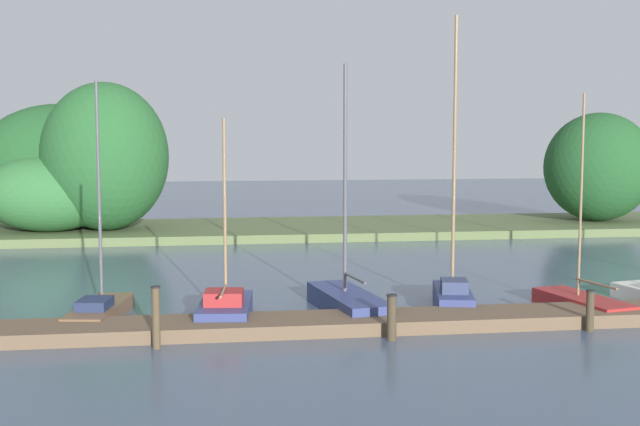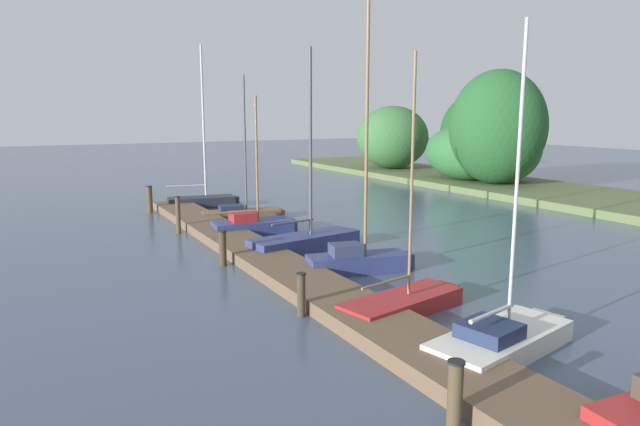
{
  "view_description": "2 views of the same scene",
  "coord_description": "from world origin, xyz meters",
  "px_view_note": "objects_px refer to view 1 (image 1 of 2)",
  "views": [
    {
      "loc": [
        -7.2,
        -6.52,
        5.12
      ],
      "look_at": [
        -3.82,
        17.05,
        2.76
      ],
      "focal_mm": 46.05,
      "sensor_mm": 36.0,
      "label": 1
    },
    {
      "loc": [
        14.2,
        7.29,
        4.82
      ],
      "look_at": [
        -0.36,
        15.12,
        1.88
      ],
      "focal_mm": 31.65,
      "sensor_mm": 36.0,
      "label": 2
    }
  ],
  "objects_px": {
    "sailboat_5": "(580,301)",
    "mooring_piling_1": "(156,317)",
    "sailboat_3": "(346,299)",
    "mooring_piling_2": "(392,317)",
    "sailboat_1": "(100,307)",
    "sailboat_2": "(225,308)",
    "sailboat_4": "(453,291)",
    "mooring_piling_3": "(590,310)"
  },
  "relations": [
    {
      "from": "mooring_piling_2",
      "to": "mooring_piling_3",
      "type": "relative_size",
      "value": 1.06
    },
    {
      "from": "sailboat_4",
      "to": "mooring_piling_1",
      "type": "distance_m",
      "value": 9.04
    },
    {
      "from": "sailboat_5",
      "to": "sailboat_2",
      "type": "bearing_deg",
      "value": 77.41
    },
    {
      "from": "sailboat_4",
      "to": "sailboat_3",
      "type": "bearing_deg",
      "value": 105.64
    },
    {
      "from": "sailboat_3",
      "to": "mooring_piling_3",
      "type": "xyz_separation_m",
      "value": [
        5.82,
        -3.16,
        0.17
      ]
    },
    {
      "from": "sailboat_1",
      "to": "sailboat_3",
      "type": "distance_m",
      "value": 6.85
    },
    {
      "from": "mooring_piling_3",
      "to": "mooring_piling_1",
      "type": "bearing_deg",
      "value": -179.24
    },
    {
      "from": "mooring_piling_2",
      "to": "sailboat_5",
      "type": "bearing_deg",
      "value": 22.9
    },
    {
      "from": "sailboat_1",
      "to": "sailboat_3",
      "type": "height_order",
      "value": "sailboat_3"
    },
    {
      "from": "sailboat_1",
      "to": "mooring_piling_3",
      "type": "relative_size",
      "value": 6.02
    },
    {
      "from": "sailboat_2",
      "to": "mooring_piling_2",
      "type": "height_order",
      "value": "sailboat_2"
    },
    {
      "from": "sailboat_5",
      "to": "mooring_piling_1",
      "type": "relative_size",
      "value": 4.14
    },
    {
      "from": "sailboat_2",
      "to": "mooring_piling_3",
      "type": "distance_m",
      "value": 9.59
    },
    {
      "from": "sailboat_2",
      "to": "mooring_piling_3",
      "type": "bearing_deg",
      "value": -98.9
    },
    {
      "from": "sailboat_3",
      "to": "mooring_piling_2",
      "type": "bearing_deg",
      "value": 179.89
    },
    {
      "from": "sailboat_1",
      "to": "mooring_piling_3",
      "type": "distance_m",
      "value": 13.08
    },
    {
      "from": "sailboat_5",
      "to": "mooring_piling_3",
      "type": "height_order",
      "value": "sailboat_5"
    },
    {
      "from": "sailboat_4",
      "to": "mooring_piling_2",
      "type": "distance_m",
      "value": 4.4
    },
    {
      "from": "mooring_piling_2",
      "to": "sailboat_3",
      "type": "bearing_deg",
      "value": 99.37
    },
    {
      "from": "sailboat_2",
      "to": "sailboat_5",
      "type": "xyz_separation_m",
      "value": [
        10.16,
        -0.06,
        -0.11
      ]
    },
    {
      "from": "sailboat_2",
      "to": "sailboat_5",
      "type": "height_order",
      "value": "sailboat_5"
    },
    {
      "from": "mooring_piling_1",
      "to": "mooring_piling_2",
      "type": "distance_m",
      "value": 5.7
    },
    {
      "from": "sailboat_1",
      "to": "sailboat_5",
      "type": "bearing_deg",
      "value": -84.53
    },
    {
      "from": "mooring_piling_3",
      "to": "sailboat_1",
      "type": "bearing_deg",
      "value": 165.48
    },
    {
      "from": "sailboat_2",
      "to": "mooring_piling_2",
      "type": "xyz_separation_m",
      "value": [
        3.99,
        -2.67,
        0.21
      ]
    },
    {
      "from": "sailboat_1",
      "to": "sailboat_4",
      "type": "bearing_deg",
      "value": -80.63
    },
    {
      "from": "sailboat_1",
      "to": "sailboat_2",
      "type": "distance_m",
      "value": 3.49
    },
    {
      "from": "sailboat_2",
      "to": "mooring_piling_2",
      "type": "relative_size",
      "value": 4.77
    },
    {
      "from": "sailboat_4",
      "to": "mooring_piling_3",
      "type": "height_order",
      "value": "sailboat_4"
    },
    {
      "from": "sailboat_2",
      "to": "mooring_piling_2",
      "type": "bearing_deg",
      "value": -117.61
    },
    {
      "from": "mooring_piling_2",
      "to": "mooring_piling_1",
      "type": "bearing_deg",
      "value": 179.63
    },
    {
      "from": "sailboat_1",
      "to": "mooring_piling_2",
      "type": "relative_size",
      "value": 5.66
    },
    {
      "from": "sailboat_3",
      "to": "sailboat_5",
      "type": "distance_m",
      "value": 6.76
    },
    {
      "from": "sailboat_4",
      "to": "sailboat_5",
      "type": "xyz_separation_m",
      "value": [
        3.52,
        -0.91,
        -0.21
      ]
    },
    {
      "from": "sailboat_2",
      "to": "sailboat_1",
      "type": "bearing_deg",
      "value": 83.05
    },
    {
      "from": "sailboat_3",
      "to": "mooring_piling_3",
      "type": "relative_size",
      "value": 6.5
    },
    {
      "from": "sailboat_1",
      "to": "mooring_piling_1",
      "type": "height_order",
      "value": "sailboat_1"
    },
    {
      "from": "sailboat_3",
      "to": "mooring_piling_1",
      "type": "height_order",
      "value": "sailboat_3"
    },
    {
      "from": "sailboat_2",
      "to": "sailboat_4",
      "type": "bearing_deg",
      "value": -76.63
    },
    {
      "from": "sailboat_2",
      "to": "sailboat_3",
      "type": "bearing_deg",
      "value": -72.81
    },
    {
      "from": "sailboat_4",
      "to": "sailboat_1",
      "type": "bearing_deg",
      "value": 102.89
    },
    {
      "from": "mooring_piling_1",
      "to": "mooring_piling_2",
      "type": "relative_size",
      "value": 1.31
    }
  ]
}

